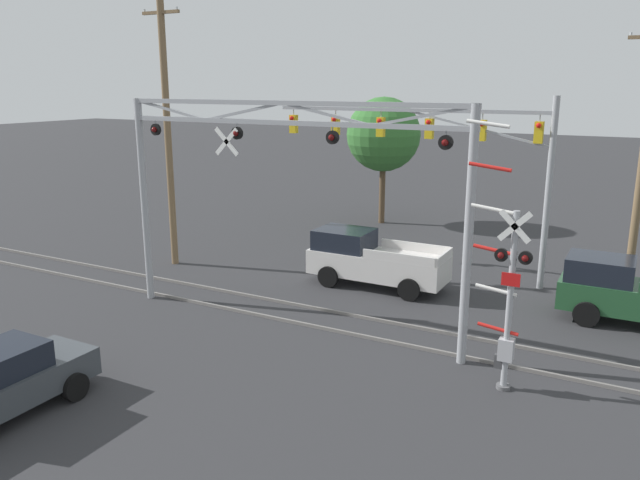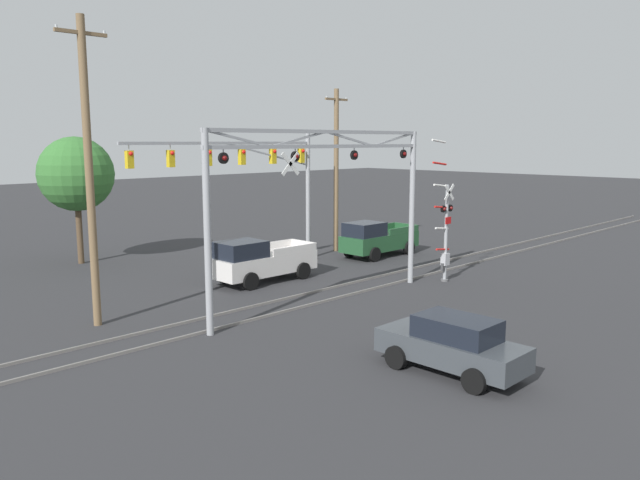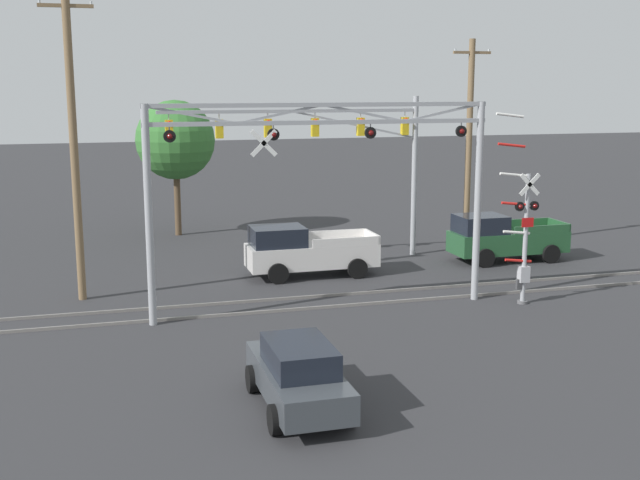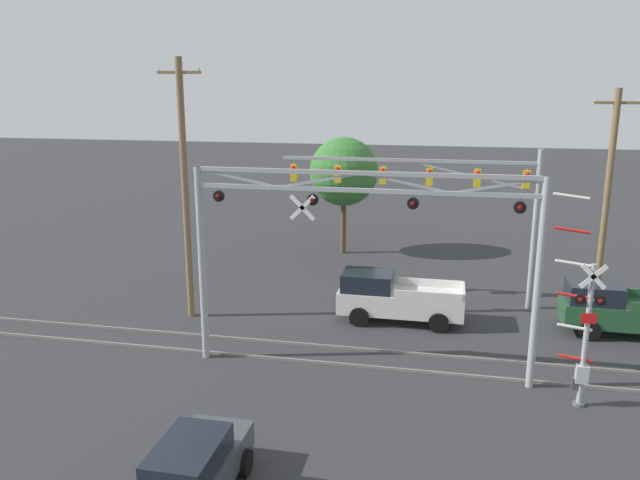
{
  "view_description": "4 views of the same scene",
  "coord_description": "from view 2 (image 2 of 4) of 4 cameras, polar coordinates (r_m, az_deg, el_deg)",
  "views": [
    {
      "loc": [
        9.66,
        0.59,
        7.4
      ],
      "look_at": [
        -0.46,
        19.39,
        2.04
      ],
      "focal_mm": 35.0,
      "sensor_mm": 36.0,
      "label": 1
    },
    {
      "loc": [
        -17.4,
        -0.8,
        6.5
      ],
      "look_at": [
        0.33,
        16.91,
        2.52
      ],
      "focal_mm": 35.0,
      "sensor_mm": 36.0,
      "label": 2
    },
    {
      "loc": [
        -7.19,
        -8.76,
        7.52
      ],
      "look_at": [
        0.03,
        16.7,
        2.36
      ],
      "focal_mm": 45.0,
      "sensor_mm": 36.0,
      "label": 3
    },
    {
      "loc": [
        2.7,
        -3.4,
        9.59
      ],
      "look_at": [
        -2.11,
        19.71,
        3.71
      ],
      "focal_mm": 35.0,
      "sensor_mm": 36.0,
      "label": 4
    }
  ],
  "objects": [
    {
      "name": "crossing_signal_mast",
      "position": [
        29.41,
        11.36,
        0.74
      ],
      "size": [
        1.74,
        0.35,
        6.61
      ],
      "color": "#9EA0A5",
      "rests_on": "ground_plane"
    },
    {
      "name": "rail_track_near",
      "position": [
        25.4,
        0.08,
        -5.69
      ],
      "size": [
        80.0,
        0.08,
        0.1
      ],
      "primitive_type": "cube",
      "color": "gray",
      "rests_on": "ground_plane"
    },
    {
      "name": "rail_track_far",
      "position": [
        26.4,
        -2.13,
        -5.13
      ],
      "size": [
        80.0,
        0.08,
        0.1
      ],
      "primitive_type": "cube",
      "color": "gray",
      "rests_on": "ground_plane"
    },
    {
      "name": "traffic_signal_span",
      "position": [
        32.15,
        -5.41,
        6.36
      ],
      "size": [
        11.22,
        0.39,
        7.01
      ],
      "color": "#9EA0A5",
      "rests_on": "ground_plane"
    },
    {
      "name": "utility_pole_left",
      "position": [
        22.98,
        -20.36,
        5.93
      ],
      "size": [
        1.8,
        0.28,
        10.67
      ],
      "color": "brown",
      "rests_on": "ground_plane"
    },
    {
      "name": "pickup_truck_following",
      "position": [
        35.52,
        5.22,
        0.11
      ],
      "size": [
        4.99,
        2.08,
        2.05
      ],
      "color": "#23512D",
      "rests_on": "ground_plane"
    },
    {
      "name": "crossing_gantry",
      "position": [
        24.42,
        0.54,
        4.88
      ],
      "size": [
        11.47,
        0.28,
        6.93
      ],
      "color": "#9EA0A5",
      "rests_on": "ground_plane"
    },
    {
      "name": "background_tree_beyond_span",
      "position": [
        35.41,
        -21.41,
        5.62
      ],
      "size": [
        3.92,
        3.92,
        6.76
      ],
      "color": "brown",
      "rests_on": "ground_plane"
    },
    {
      "name": "pickup_truck_lead",
      "position": [
        29.06,
        -5.51,
        -1.89
      ],
      "size": [
        5.14,
        2.08,
        2.05
      ],
      "color": "silver",
      "rests_on": "ground_plane"
    },
    {
      "name": "sedan_waiting",
      "position": [
        18.19,
        12.01,
        -9.32
      ],
      "size": [
        1.92,
        4.26,
        1.65
      ],
      "color": "#3D4247",
      "rests_on": "ground_plane"
    },
    {
      "name": "utility_pole_right",
      "position": [
        36.84,
        1.49,
        6.52
      ],
      "size": [
        1.8,
        0.28,
        9.49
      ],
      "color": "brown",
      "rests_on": "ground_plane"
    }
  ]
}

